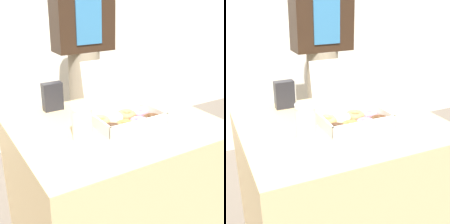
# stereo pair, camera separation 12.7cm
# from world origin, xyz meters

# --- Properties ---
(table) EXTENTS (0.86, 0.71, 0.77)m
(table) POSITION_xyz_m (0.00, 0.00, 0.39)
(table) COLOR tan
(table) RESTS_ON ground_plane
(donut_box) EXTENTS (0.31, 0.25, 0.26)m
(donut_box) POSITION_xyz_m (0.03, -0.02, 0.81)
(donut_box) COLOR silver
(donut_box) RESTS_ON table
(coffee_cup) EXTENTS (0.08, 0.08, 0.14)m
(coffee_cup) POSITION_xyz_m (-0.19, -0.07, 0.84)
(coffee_cup) COLOR silver
(coffee_cup) RESTS_ON table
(napkin_holder) EXTENTS (0.09, 0.05, 0.13)m
(napkin_holder) POSITION_xyz_m (-0.18, 0.28, 0.84)
(napkin_holder) COLOR #232328
(napkin_holder) RESTS_ON table
(person_customer) EXTENTS (0.35, 0.24, 1.83)m
(person_customer) POSITION_xyz_m (0.16, 0.64, 1.06)
(person_customer) COLOR gray
(person_customer) RESTS_ON ground_plane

